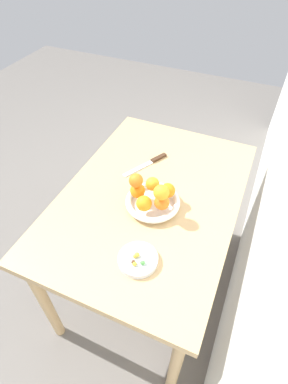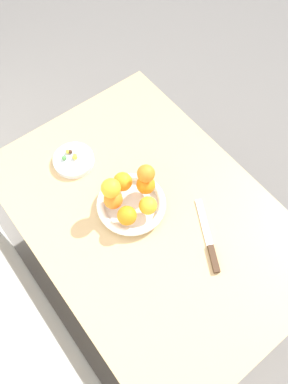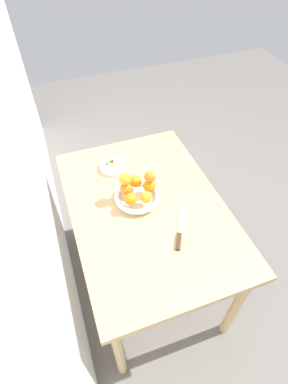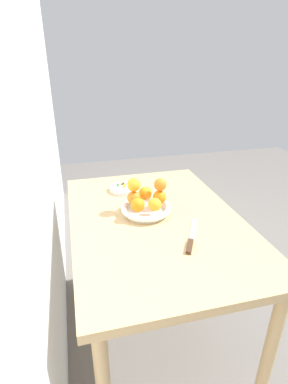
{
  "view_description": "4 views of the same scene",
  "coord_description": "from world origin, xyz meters",
  "px_view_note": "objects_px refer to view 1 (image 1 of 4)",
  "views": [
    {
      "loc": [
        0.87,
        0.34,
        1.7
      ],
      "look_at": [
        0.08,
        0.0,
        0.83
      ],
      "focal_mm": 28.0,
      "sensor_mm": 36.0,
      "label": 1
    },
    {
      "loc": [
        -0.41,
        0.34,
        1.89
      ],
      "look_at": [
        0.02,
        0.01,
        0.88
      ],
      "focal_mm": 35.0,
      "sensor_mm": 36.0,
      "label": 2
    },
    {
      "loc": [
        -0.91,
        0.34,
        1.9
      ],
      "look_at": [
        0.03,
        0.01,
        0.82
      ],
      "focal_mm": 28.0,
      "sensor_mm": 36.0,
      "label": 3
    },
    {
      "loc": [
        -1.13,
        0.34,
        1.42
      ],
      "look_at": [
        0.08,
        0.04,
        0.84
      ],
      "focal_mm": 28.0,
      "sensor_mm": 36.0,
      "label": 4
    }
  ],
  "objects_px": {
    "orange_6": "(161,192)",
    "candy_ball_4": "(135,256)",
    "candy_ball_1": "(133,262)",
    "knife": "(149,163)",
    "candy_dish": "(138,259)",
    "orange_3": "(138,191)",
    "orange_5": "(136,180)",
    "orange_2": "(152,184)",
    "candy_ball_0": "(137,255)",
    "candy_ball_2": "(135,264)",
    "dining_table": "(150,208)",
    "orange_1": "(168,191)",
    "candy_ball_3": "(143,263)",
    "orange_0": "(162,202)",
    "orange_4": "(144,203)",
    "fruit_bowl": "(153,202)"
  },
  "relations": [
    {
      "from": "orange_4",
      "to": "knife",
      "type": "relative_size",
      "value": 0.27
    },
    {
      "from": "orange_2",
      "to": "candy_ball_3",
      "type": "bearing_deg",
      "value": 17.03
    },
    {
      "from": "candy_ball_1",
      "to": "knife",
      "type": "bearing_deg",
      "value": -162.74
    },
    {
      "from": "dining_table",
      "to": "candy_ball_1",
      "type": "distance_m",
      "value": 0.39
    },
    {
      "from": "orange_6",
      "to": "candy_ball_4",
      "type": "xyz_separation_m",
      "value": [
        0.24,
        -0.0,
        -0.11
      ]
    },
    {
      "from": "orange_6",
      "to": "candy_dish",
      "type": "bearing_deg",
      "value": 1.55
    },
    {
      "from": "orange_1",
      "to": "candy_ball_2",
      "type": "distance_m",
      "value": 0.35
    },
    {
      "from": "orange_2",
      "to": "orange_3",
      "type": "height_order",
      "value": "orange_3"
    },
    {
      "from": "candy_ball_2",
      "to": "candy_ball_4",
      "type": "distance_m",
      "value": 0.03
    },
    {
      "from": "dining_table",
      "to": "candy_ball_0",
      "type": "bearing_deg",
      "value": 14.03
    },
    {
      "from": "orange_4",
      "to": "candy_ball_4",
      "type": "xyz_separation_m",
      "value": [
        0.21,
        0.06,
        -0.04
      ]
    },
    {
      "from": "orange_0",
      "to": "candy_ball_0",
      "type": "relative_size",
      "value": 3.38
    },
    {
      "from": "fruit_bowl",
      "to": "orange_6",
      "type": "relative_size",
      "value": 3.69
    },
    {
      "from": "orange_5",
      "to": "candy_ball_2",
      "type": "height_order",
      "value": "orange_5"
    },
    {
      "from": "fruit_bowl",
      "to": "orange_3",
      "type": "distance_m",
      "value": 0.08
    },
    {
      "from": "candy_dish",
      "to": "orange_6",
      "type": "relative_size",
      "value": 2.33
    },
    {
      "from": "candy_ball_4",
      "to": "candy_ball_1",
      "type": "bearing_deg",
      "value": 10.89
    },
    {
      "from": "orange_5",
      "to": "candy_dish",
      "type": "bearing_deg",
      "value": 25.54
    },
    {
      "from": "dining_table",
      "to": "candy_ball_3",
      "type": "xyz_separation_m",
      "value": [
        0.35,
        0.11,
        0.12
      ]
    },
    {
      "from": "fruit_bowl",
      "to": "candy_ball_0",
      "type": "bearing_deg",
      "value": 10.37
    },
    {
      "from": "orange_1",
      "to": "knife",
      "type": "distance_m",
      "value": 0.28
    },
    {
      "from": "orange_0",
      "to": "candy_ball_3",
      "type": "distance_m",
      "value": 0.27
    },
    {
      "from": "orange_1",
      "to": "candy_ball_2",
      "type": "bearing_deg",
      "value": 1.21
    },
    {
      "from": "dining_table",
      "to": "orange_5",
      "type": "distance_m",
      "value": 0.24
    },
    {
      "from": "orange_3",
      "to": "candy_ball_1",
      "type": "relative_size",
      "value": 4.15
    },
    {
      "from": "candy_dish",
      "to": "orange_6",
      "type": "distance_m",
      "value": 0.27
    },
    {
      "from": "fruit_bowl",
      "to": "candy_ball_3",
      "type": "distance_m",
      "value": 0.3
    },
    {
      "from": "candy_ball_1",
      "to": "candy_ball_4",
      "type": "bearing_deg",
      "value": -169.11
    },
    {
      "from": "dining_table",
      "to": "orange_0",
      "type": "bearing_deg",
      "value": 43.95
    },
    {
      "from": "orange_0",
      "to": "candy_ball_3",
      "type": "relative_size",
      "value": 3.66
    },
    {
      "from": "orange_2",
      "to": "candy_ball_0",
      "type": "distance_m",
      "value": 0.34
    },
    {
      "from": "orange_2",
      "to": "knife",
      "type": "relative_size",
      "value": 0.25
    },
    {
      "from": "candy_ball_2",
      "to": "candy_ball_4",
      "type": "bearing_deg",
      "value": -158.24
    },
    {
      "from": "orange_1",
      "to": "dining_table",
      "type": "bearing_deg",
      "value": -98.71
    },
    {
      "from": "fruit_bowl",
      "to": "orange_1",
      "type": "height_order",
      "value": "orange_1"
    },
    {
      "from": "orange_2",
      "to": "candy_ball_3",
      "type": "relative_size",
      "value": 3.49
    },
    {
      "from": "orange_3",
      "to": "orange_6",
      "type": "xyz_separation_m",
      "value": [
        0.03,
        0.12,
        0.06
      ]
    },
    {
      "from": "dining_table",
      "to": "orange_1",
      "type": "xyz_separation_m",
      "value": [
        0.01,
        0.08,
        0.16
      ]
    },
    {
      "from": "fruit_bowl",
      "to": "orange_0",
      "type": "distance_m",
      "value": 0.08
    },
    {
      "from": "orange_3",
      "to": "knife",
      "type": "bearing_deg",
      "value": -167.82
    },
    {
      "from": "knife",
      "to": "orange_0",
      "type": "bearing_deg",
      "value": 31.56
    },
    {
      "from": "orange_5",
      "to": "candy_ball_1",
      "type": "xyz_separation_m",
      "value": [
        0.29,
        0.12,
        -0.1
      ]
    },
    {
      "from": "dining_table",
      "to": "candy_ball_1",
      "type": "relative_size",
      "value": 71.59
    },
    {
      "from": "candy_ball_1",
      "to": "knife",
      "type": "height_order",
      "value": "candy_ball_1"
    },
    {
      "from": "candy_ball_2",
      "to": "candy_ball_3",
      "type": "relative_size",
      "value": 0.93
    },
    {
      "from": "orange_0",
      "to": "orange_3",
      "type": "xyz_separation_m",
      "value": [
        -0.02,
        -0.12,
        0.0
      ]
    },
    {
      "from": "orange_3",
      "to": "orange_4",
      "type": "xyz_separation_m",
      "value": [
        0.06,
        0.05,
        0.0
      ]
    },
    {
      "from": "fruit_bowl",
      "to": "orange_6",
      "type": "distance_m",
      "value": 0.13
    },
    {
      "from": "orange_1",
      "to": "candy_ball_1",
      "type": "relative_size",
      "value": 4.13
    },
    {
      "from": "orange_3",
      "to": "knife",
      "type": "distance_m",
      "value": 0.28
    }
  ]
}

